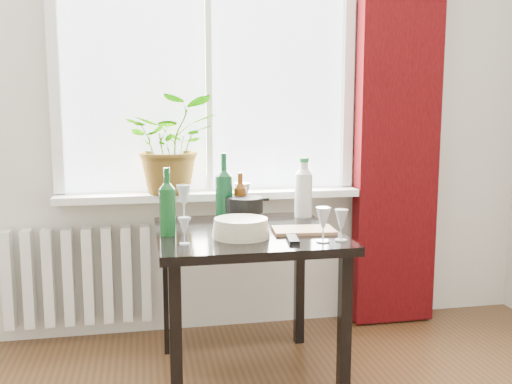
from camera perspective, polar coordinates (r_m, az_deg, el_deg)
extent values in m
cube|color=white|center=(3.32, -4.85, 13.25)|extent=(1.72, 0.08, 1.62)
cube|color=white|center=(3.27, -4.55, -0.30)|extent=(1.72, 0.20, 0.04)
cube|color=#330406|center=(3.52, 14.03, 7.79)|extent=(0.50, 0.12, 2.56)
cube|color=white|center=(3.40, -17.32, -8.03)|extent=(0.80, 0.10, 0.55)
cube|color=black|center=(2.72, -0.92, -4.29)|extent=(0.85, 0.85, 0.04)
cube|color=black|center=(2.45, -8.02, -14.96)|extent=(0.05, 0.05, 0.70)
cube|color=black|center=(3.13, -8.82, -9.70)|extent=(0.05, 0.05, 0.70)
cube|color=black|center=(2.59, 8.83, -13.67)|extent=(0.05, 0.05, 0.70)
cube|color=black|center=(3.24, 4.35, -9.00)|extent=(0.05, 0.05, 0.70)
imported|color=#1F6E1D|center=(3.20, -8.38, 4.74)|extent=(0.50, 0.43, 0.55)
cylinder|color=beige|center=(2.57, -1.52, -3.63)|extent=(0.32, 0.32, 0.08)
cube|color=black|center=(2.51, 3.69, -4.74)|extent=(0.06, 0.15, 0.02)
cube|color=#A17448|center=(2.70, 4.78, -3.83)|extent=(0.30, 0.21, 0.02)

